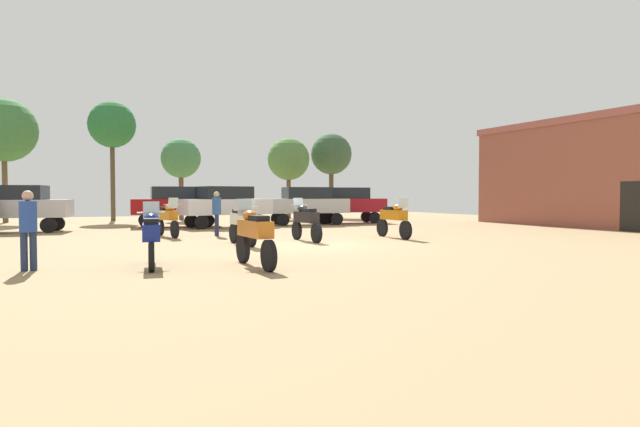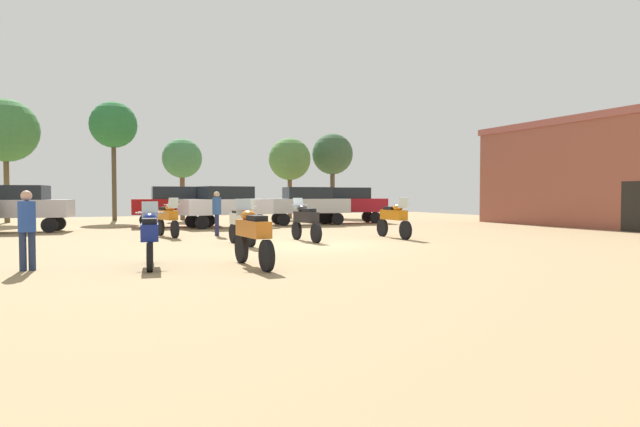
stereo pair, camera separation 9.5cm
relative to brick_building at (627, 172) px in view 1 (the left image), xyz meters
name	(u,v)px [view 1 (the left image)]	position (x,y,z in m)	size (l,w,h in m)	color
ground_plane	(306,245)	(-18.00, -1.85, -2.72)	(44.00, 52.00, 0.02)	#967D57
brick_building	(627,172)	(0.00, 0.00, 0.00)	(6.12, 14.67, 5.45)	brown
motorcycle_1	(306,220)	(-17.55, -0.78, -1.98)	(0.62, 2.24, 1.49)	black
motorcycle_2	(394,218)	(-14.05, -0.87, -1.97)	(0.62, 2.31, 1.51)	black
motorcycle_3	(167,218)	(-21.58, 3.18, -1.98)	(0.71, 2.25, 1.48)	black
motorcycle_4	(151,235)	(-23.21, -5.41, -2.01)	(0.63, 2.08, 1.44)	black
motorcycle_6	(242,222)	(-19.92, -1.20, -1.99)	(0.62, 2.22, 1.48)	black
motorcycle_7	(254,233)	(-21.13, -6.31, -1.97)	(0.62, 2.30, 1.50)	black
car_1	(15,205)	(-27.09, 8.38, -1.54)	(4.56, 2.58, 2.00)	black
car_2	(306,203)	(-13.55, 8.51, -1.54)	(4.49, 2.31, 2.00)	black
car_3	(176,203)	(-20.20, 9.53, -1.54)	(4.43, 2.13, 2.00)	black
car_4	(346,202)	(-10.90, 9.06, -1.54)	(4.56, 2.59, 2.00)	black
car_5	(225,204)	(-18.13, 7.87, -1.54)	(4.51, 2.38, 2.00)	black
person_1	(217,210)	(-19.79, 2.73, -1.71)	(0.37, 0.37, 1.72)	#20234B
person_2	(28,224)	(-25.62, -4.95, -1.73)	(0.36, 0.36, 1.68)	#202C4A
tree_1	(181,159)	(-18.64, 16.95, 1.17)	(2.51, 2.51, 5.18)	brown
tree_2	(289,160)	(-11.64, 16.05, 1.27)	(2.84, 2.84, 5.44)	brown
tree_3	(4,131)	(-28.42, 17.38, 2.52)	(3.57, 3.57, 7.05)	brown
tree_4	(331,155)	(-8.15, 16.65, 1.76)	(2.91, 2.91, 5.97)	#4D402F
tree_6	(112,125)	(-22.68, 17.41, 3.13)	(2.82, 2.82, 7.30)	#4C3F2B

